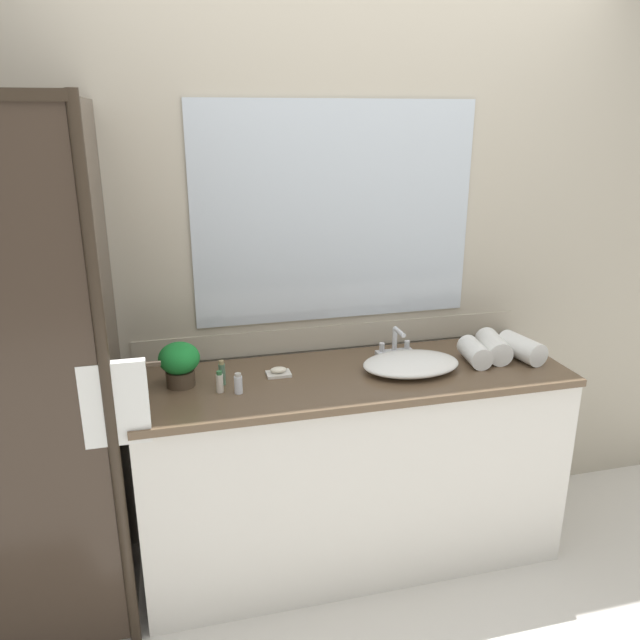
# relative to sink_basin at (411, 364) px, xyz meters

# --- Properties ---
(ground_plane) EXTENTS (8.00, 8.00, 0.00)m
(ground_plane) POSITION_rel_sink_basin_xyz_m (-0.24, 0.02, -0.93)
(ground_plane) COLOR silver
(wall_back_with_mirror) EXTENTS (4.40, 0.06, 2.60)m
(wall_back_with_mirror) POSITION_rel_sink_basin_xyz_m (-0.24, 0.36, 0.37)
(wall_back_with_mirror) COLOR #B2A893
(wall_back_with_mirror) RESTS_ON ground_plane
(vanity_cabinet) EXTENTS (1.80, 0.58, 0.90)m
(vanity_cabinet) POSITION_rel_sink_basin_xyz_m (-0.24, 0.03, -0.48)
(vanity_cabinet) COLOR silver
(vanity_cabinet) RESTS_ON ground_plane
(shower_enclosure) EXTENTS (1.20, 0.59, 2.00)m
(shower_enclosure) POSITION_rel_sink_basin_xyz_m (-1.52, -0.17, 0.10)
(shower_enclosure) COLOR #2D2319
(shower_enclosure) RESTS_ON ground_plane
(sink_basin) EXTENTS (0.41, 0.29, 0.06)m
(sink_basin) POSITION_rel_sink_basin_xyz_m (0.00, 0.00, 0.00)
(sink_basin) COLOR white
(sink_basin) RESTS_ON vanity_cabinet
(faucet) EXTENTS (0.17, 0.12, 0.13)m
(faucet) POSITION_rel_sink_basin_xyz_m (0.00, 0.19, 0.01)
(faucet) COLOR silver
(faucet) RESTS_ON vanity_cabinet
(potted_plant) EXTENTS (0.16, 0.16, 0.18)m
(potted_plant) POSITION_rel_sink_basin_xyz_m (-0.95, 0.08, 0.07)
(potted_plant) COLOR #473828
(potted_plant) RESTS_ON vanity_cabinet
(soap_dish) EXTENTS (0.10, 0.07, 0.04)m
(soap_dish) POSITION_rel_sink_basin_xyz_m (-0.55, 0.09, -0.02)
(soap_dish) COLOR silver
(soap_dish) RESTS_ON vanity_cabinet
(amenity_bottle_lotion) EXTENTS (0.03, 0.03, 0.08)m
(amenity_bottle_lotion) POSITION_rel_sink_basin_xyz_m (-0.73, -0.04, 0.01)
(amenity_bottle_lotion) COLOR silver
(amenity_bottle_lotion) RESTS_ON vanity_cabinet
(amenity_bottle_shampoo) EXTENTS (0.03, 0.03, 0.10)m
(amenity_bottle_shampoo) POSITION_rel_sink_basin_xyz_m (-0.78, 0.05, 0.02)
(amenity_bottle_shampoo) COLOR #4C7056
(amenity_bottle_shampoo) RESTS_ON vanity_cabinet
(amenity_bottle_body_wash) EXTENTS (0.03, 0.03, 0.09)m
(amenity_bottle_body_wash) POSITION_rel_sink_basin_xyz_m (-0.80, -0.02, 0.01)
(amenity_bottle_body_wash) COLOR silver
(amenity_bottle_body_wash) RESTS_ON vanity_cabinet
(rolled_towel_near_edge) EXTENTS (0.14, 0.23, 0.10)m
(rolled_towel_near_edge) POSITION_rel_sink_basin_xyz_m (0.52, 0.00, 0.02)
(rolled_towel_near_edge) COLOR white
(rolled_towel_near_edge) RESTS_ON vanity_cabinet
(rolled_towel_middle) EXTENTS (0.15, 0.24, 0.10)m
(rolled_towel_middle) POSITION_rel_sink_basin_xyz_m (0.41, 0.05, 0.02)
(rolled_towel_middle) COLOR white
(rolled_towel_middle) RESTS_ON vanity_cabinet
(rolled_towel_far_edge) EXTENTS (0.12, 0.20, 0.10)m
(rolled_towel_far_edge) POSITION_rel_sink_basin_xyz_m (0.30, 0.01, 0.02)
(rolled_towel_far_edge) COLOR white
(rolled_towel_far_edge) RESTS_ON vanity_cabinet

